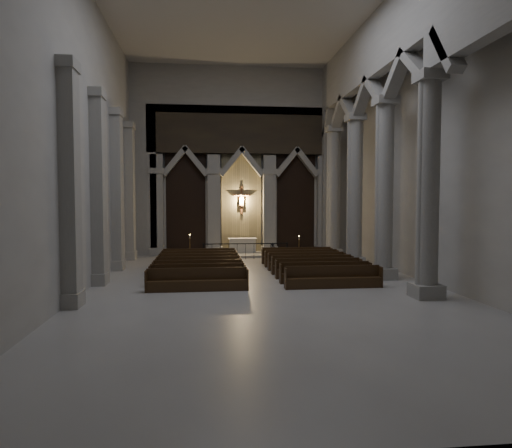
# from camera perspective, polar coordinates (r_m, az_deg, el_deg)

# --- Properties ---
(room) EXTENTS (24.00, 24.10, 12.00)m
(room) POSITION_cam_1_polar(r_m,az_deg,el_deg) (18.56, 1.20, 15.74)
(room) COLOR #A4A19C
(room) RESTS_ON ground
(sanctuary_wall) EXTENTS (14.00, 0.77, 12.00)m
(sanctuary_wall) POSITION_cam_1_polar(r_m,az_deg,el_deg) (29.74, -1.80, 8.99)
(sanctuary_wall) COLOR gray
(sanctuary_wall) RESTS_ON ground
(right_arcade) EXTENTS (1.00, 24.00, 12.00)m
(right_arcade) POSITION_cam_1_polar(r_m,az_deg,el_deg) (21.27, 16.05, 14.60)
(right_arcade) COLOR gray
(right_arcade) RESTS_ON ground
(left_pilasters) EXTENTS (0.60, 13.00, 8.03)m
(left_pilasters) POSITION_cam_1_polar(r_m,az_deg,el_deg) (21.88, -17.95, 3.90)
(left_pilasters) COLOR gray
(left_pilasters) RESTS_ON ground
(sanctuary_step) EXTENTS (8.50, 2.60, 0.15)m
(sanctuary_step) POSITION_cam_1_polar(r_m,az_deg,el_deg) (28.85, -1.63, -3.84)
(sanctuary_step) COLOR gray
(sanctuary_step) RESTS_ON ground
(altar) EXTENTS (1.82, 0.73, 0.93)m
(altar) POSITION_cam_1_polar(r_m,az_deg,el_deg) (29.28, -1.72, -2.67)
(altar) COLOR beige
(altar) RESTS_ON sanctuary_step
(altar_rail) EXTENTS (5.04, 0.09, 0.99)m
(altar_rail) POSITION_cam_1_polar(r_m,az_deg,el_deg) (26.97, -1.30, -3.07)
(altar_rail) COLOR black
(altar_rail) RESTS_ON ground
(candle_stand_left) EXTENTS (0.25, 0.25, 1.46)m
(candle_stand_left) POSITION_cam_1_polar(r_m,az_deg,el_deg) (27.93, -8.26, -3.43)
(candle_stand_left) COLOR olive
(candle_stand_left) RESTS_ON ground
(candle_stand_right) EXTENTS (0.23, 0.23, 1.36)m
(candle_stand_right) POSITION_cam_1_polar(r_m,az_deg,el_deg) (27.65, 5.39, -3.53)
(candle_stand_right) COLOR olive
(candle_stand_right) RESTS_ON ground
(pews) EXTENTS (9.35, 7.63, 0.88)m
(pews) POSITION_cam_1_polar(r_m,az_deg,el_deg) (21.59, 0.02, -5.59)
(pews) COLOR black
(pews) RESTS_ON ground
(worshipper) EXTENTS (0.45, 0.34, 1.10)m
(worshipper) POSITION_cam_1_polar(r_m,az_deg,el_deg) (25.94, 2.12, -3.55)
(worshipper) COLOR black
(worshipper) RESTS_ON ground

